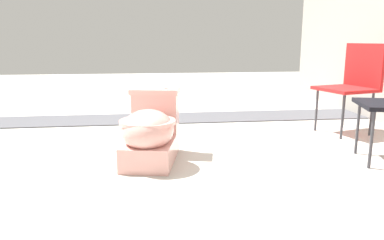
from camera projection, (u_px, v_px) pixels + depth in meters
The scene contains 4 objects.
ground_plane at pixel (112, 155), 2.87m from camera, with size 14.00×14.00×0.00m, color #B7B2A8.
gravel_strip at pixel (167, 118), 4.19m from camera, with size 0.56×8.00×0.01m, color #4C4C51.
toilet at pixel (151, 132), 2.69m from camera, with size 0.69×0.49×0.52m.
folding_chair_left at pixel (354, 79), 3.48m from camera, with size 0.54×0.54×0.83m.
Camera 1 is at (2.81, 0.27, 0.87)m, focal length 35.00 mm.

